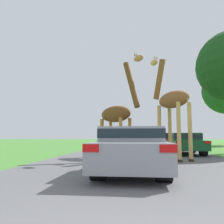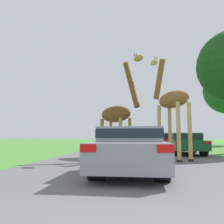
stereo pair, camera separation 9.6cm
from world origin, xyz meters
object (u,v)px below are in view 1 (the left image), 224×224
(giraffe_near_road, at_px, (117,114))
(car_queue_right, at_px, (121,141))
(car_verge_right, at_px, (185,142))
(giraffe_companion, at_px, (171,103))
(car_queue_left, at_px, (152,139))
(car_lead_maroon, at_px, (132,148))
(car_far_ahead, at_px, (173,141))

(giraffe_near_road, xyz_separation_m, car_queue_right, (-0.19, 5.24, -1.47))
(car_queue_right, height_order, car_verge_right, car_queue_right)
(giraffe_companion, relative_size, car_verge_right, 1.16)
(car_queue_right, bearing_deg, giraffe_companion, -66.02)
(car_verge_right, bearing_deg, giraffe_near_road, -144.31)
(car_queue_right, xyz_separation_m, car_queue_left, (2.58, 7.93, 0.04))
(giraffe_near_road, height_order, car_verge_right, giraffe_near_road)
(car_queue_right, bearing_deg, giraffe_near_road, -87.90)
(giraffe_companion, distance_m, car_queue_left, 14.27)
(car_lead_maroon, relative_size, car_queue_right, 1.10)
(car_lead_maroon, height_order, car_verge_right, car_lead_maroon)
(car_far_ahead, distance_m, car_verge_right, 4.93)
(giraffe_near_road, relative_size, giraffe_companion, 0.98)
(car_queue_left, bearing_deg, car_far_ahead, -76.15)
(car_far_ahead, bearing_deg, giraffe_near_road, -116.07)
(giraffe_near_road, height_order, car_queue_left, giraffe_near_road)
(car_queue_left, bearing_deg, car_lead_maroon, -94.74)
(giraffe_companion, height_order, car_verge_right, giraffe_companion)
(giraffe_companion, xyz_separation_m, car_lead_maroon, (-1.68, -3.88, -1.86))
(car_lead_maroon, bearing_deg, car_queue_left, 85.26)
(giraffe_near_road, bearing_deg, car_queue_left, -149.27)
(giraffe_near_road, relative_size, car_queue_left, 1.07)
(giraffe_near_road, bearing_deg, car_verge_right, 166.70)
(giraffe_companion, xyz_separation_m, car_verge_right, (1.23, 3.71, -1.88))
(giraffe_near_road, bearing_deg, car_lead_maroon, 51.44)
(car_queue_left, distance_m, car_verge_right, 10.54)
(car_queue_right, bearing_deg, car_queue_left, 71.98)
(giraffe_near_road, relative_size, car_queue_right, 1.26)
(giraffe_companion, relative_size, car_queue_left, 1.10)
(giraffe_near_road, height_order, car_queue_right, giraffe_near_road)
(giraffe_companion, distance_m, car_verge_right, 4.33)
(car_queue_left, relative_size, car_verge_right, 1.05)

